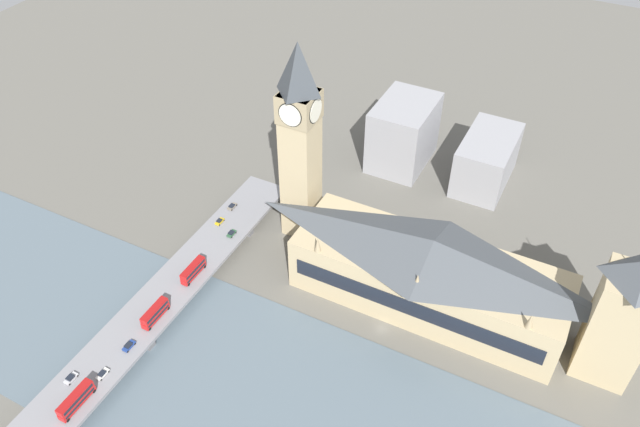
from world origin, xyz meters
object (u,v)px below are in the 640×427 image
(car_southbound_lead, at_px, (71,378))
(car_southbound_mid, at_px, (129,346))
(clock_tower, at_px, (300,140))
(double_decker_bus_mid, at_px, (76,400))
(car_northbound_lead, at_px, (220,221))
(victoria_tower, at_px, (621,318))
(double_decker_bus_rear, at_px, (155,313))
(parliament_hall, at_px, (429,273))
(double_decker_bus_lead, at_px, (193,270))
(car_southbound_tail, at_px, (232,233))
(car_northbound_tail, at_px, (102,374))
(road_bridge, at_px, (132,331))
(car_northbound_mid, at_px, (232,206))

(car_southbound_lead, relative_size, car_southbound_mid, 0.98)
(clock_tower, bearing_deg, double_decker_bus_mid, 169.45)
(car_northbound_lead, bearing_deg, victoria_tower, -88.74)
(double_decker_bus_rear, bearing_deg, parliament_hall, -55.30)
(double_decker_bus_lead, distance_m, car_southbound_tail, 22.35)
(double_decker_bus_mid, relative_size, car_southbound_lead, 2.93)
(clock_tower, relative_size, car_northbound_tail, 18.19)
(double_decker_bus_rear, relative_size, car_southbound_tail, 2.84)
(victoria_tower, bearing_deg, double_decker_bus_rear, 111.31)
(road_bridge, distance_m, car_northbound_lead, 52.91)
(double_decker_bus_mid, bearing_deg, car_northbound_lead, 5.49)
(clock_tower, bearing_deg, car_northbound_tail, 167.83)
(car_southbound_mid, bearing_deg, road_bridge, 33.55)
(parliament_hall, xyz_separation_m, car_southbound_lead, (-77.37, 77.76, -7.89))
(double_decker_bus_rear, xyz_separation_m, car_northbound_tail, (-23.48, 0.44, -1.95))
(victoria_tower, height_order, car_northbound_tail, victoria_tower)
(double_decker_bus_rear, bearing_deg, double_decker_bus_mid, -179.79)
(victoria_tower, height_order, road_bridge, victoria_tower)
(parliament_hall, distance_m, victoria_tower, 55.33)
(parliament_hall, distance_m, car_northbound_mid, 79.18)
(car_northbound_lead, distance_m, car_northbound_tail, 69.71)
(car_southbound_lead, bearing_deg, car_northbound_tail, -53.41)
(clock_tower, xyz_separation_m, car_northbound_tail, (-85.04, 18.34, -34.05))
(car_southbound_mid, bearing_deg, victoria_tower, -63.94)
(car_southbound_mid, bearing_deg, car_southbound_lead, 156.06)
(double_decker_bus_lead, xyz_separation_m, car_southbound_lead, (-48.77, 7.11, -1.89))
(car_southbound_lead, bearing_deg, road_bridge, -9.11)
(parliament_hall, height_order, double_decker_bus_mid, parliament_hall)
(parliament_hall, distance_m, car_southbound_tail, 71.18)
(double_decker_bus_lead, distance_m, double_decker_bus_rear, 20.13)
(road_bridge, distance_m, car_northbound_tail, 17.02)
(victoria_tower, height_order, car_southbound_tail, victoria_tower)
(car_northbound_lead, xyz_separation_m, car_northbound_tail, (-69.35, -7.10, -0.01))
(car_northbound_tail, bearing_deg, car_southbound_lead, 126.59)
(double_decker_bus_mid, bearing_deg, car_southbound_lead, 55.39)
(clock_tower, relative_size, double_decker_bus_lead, 6.80)
(victoria_tower, bearing_deg, car_northbound_mid, 87.31)
(car_northbound_lead, relative_size, car_northbound_mid, 0.91)
(clock_tower, bearing_deg, parliament_hall, -103.76)
(double_decker_bus_lead, bearing_deg, double_decker_bus_rear, -179.17)
(victoria_tower, distance_m, car_southbound_mid, 140.38)
(parliament_hall, relative_size, car_northbound_lead, 22.52)
(parliament_hall, bearing_deg, car_northbound_lead, 92.10)
(car_northbound_lead, height_order, car_southbound_lead, car_southbound_lead)
(parliament_hall, distance_m, car_southbound_mid, 93.74)
(double_decker_bus_rear, distance_m, car_southbound_lead, 29.64)
(road_bridge, xyz_separation_m, car_southbound_lead, (-21.76, 3.49, 1.63))
(car_southbound_lead, bearing_deg, clock_tower, -15.67)
(car_southbound_mid, bearing_deg, double_decker_bus_rear, -1.00)
(parliament_hall, relative_size, double_decker_bus_mid, 7.25)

